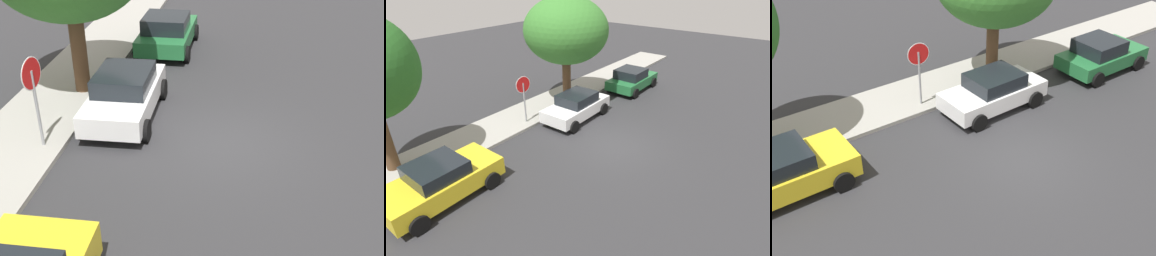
# 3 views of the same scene
# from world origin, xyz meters

# --- Properties ---
(ground_plane) EXTENTS (60.00, 60.00, 0.00)m
(ground_plane) POSITION_xyz_m (0.00, 0.00, 0.00)
(ground_plane) COLOR #2D2D30
(sidewalk_curb) EXTENTS (32.00, 2.62, 0.14)m
(sidewalk_curb) POSITION_xyz_m (0.00, 5.36, 0.07)
(sidewalk_curb) COLOR #9E9B93
(sidewalk_curb) RESTS_ON ground_plane
(stop_sign) EXTENTS (0.84, 0.12, 2.59)m
(stop_sign) POSITION_xyz_m (-1.01, 4.58, 1.79)
(stop_sign) COLOR gray
(stop_sign) RESTS_ON ground_plane
(parked_car_white) EXTENTS (3.96, 2.00, 1.43)m
(parked_car_white) POSITION_xyz_m (1.11, 2.90, 0.73)
(parked_car_white) COLOR white
(parked_car_white) RESTS_ON ground_plane
(parked_car_yellow) EXTENTS (4.03, 2.06, 1.48)m
(parked_car_yellow) POSITION_xyz_m (-6.76, 2.73, 0.75)
(parked_car_yellow) COLOR yellow
(parked_car_yellow) RESTS_ON ground_plane
(parked_car_green) EXTENTS (3.82, 2.11, 1.46)m
(parked_car_green) POSITION_xyz_m (6.79, 2.68, 0.73)
(parked_car_green) COLOR #236B38
(parked_car_green) RESTS_ON ground_plane
(street_tree_near_corner) EXTENTS (4.66, 4.66, 6.02)m
(street_tree_near_corner) POSITION_xyz_m (2.57, 4.75, 4.19)
(street_tree_near_corner) COLOR #513823
(street_tree_near_corner) RESTS_ON ground_plane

